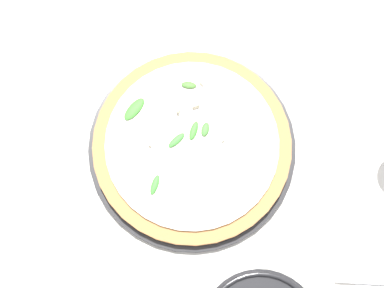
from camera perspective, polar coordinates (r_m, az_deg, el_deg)
name	(u,v)px	position (r m, az deg, el deg)	size (l,w,h in m)	color
ground_plane	(179,171)	(0.92, -1.39, -2.95)	(6.00, 6.00, 0.00)	silver
pizza_arugula_main	(192,146)	(0.91, -0.01, -0.20)	(0.36, 0.36, 0.05)	black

